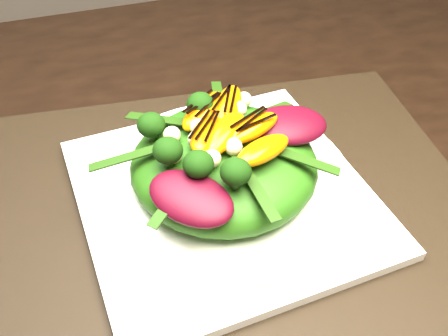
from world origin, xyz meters
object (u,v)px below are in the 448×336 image
object	(u,v)px
plate_base	(224,196)
lettuce_mound	(224,164)
dining_table	(423,135)
salad_bowl	(224,185)
orange_segment	(215,114)
placemat	(224,201)

from	to	relation	value
plate_base	lettuce_mound	size ratio (longest dim) A/B	1.55
dining_table	plate_base	world-z (taller)	dining_table
dining_table	salad_bowl	size ratio (longest dim) A/B	5.99
dining_table	orange_segment	bearing A→B (deg)	-176.53
dining_table	placemat	xyz separation A→B (m)	(-0.29, -0.05, 0.02)
placemat	salad_bowl	bearing A→B (deg)	0.00
salad_bowl	lettuce_mound	bearing A→B (deg)	90.00
orange_segment	salad_bowl	bearing A→B (deg)	-93.39
dining_table	plate_base	xyz separation A→B (m)	(-0.29, -0.05, 0.03)
placemat	salad_bowl	world-z (taller)	salad_bowl
placemat	orange_segment	size ratio (longest dim) A/B	8.25
orange_segment	placemat	bearing A→B (deg)	-93.39
placemat	orange_segment	bearing A→B (deg)	86.61
placemat	plate_base	bearing A→B (deg)	0.00
dining_table	orange_segment	distance (m)	0.31
dining_table	placemat	size ratio (longest dim) A/B	3.01
salad_bowl	lettuce_mound	size ratio (longest dim) A/B	1.41
lettuce_mound	dining_table	bearing A→B (deg)	10.03
lettuce_mound	orange_segment	distance (m)	0.05
placemat	plate_base	xyz separation A→B (m)	(0.00, 0.00, 0.01)
salad_bowl	lettuce_mound	world-z (taller)	lettuce_mound
salad_bowl	placemat	bearing A→B (deg)	180.00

